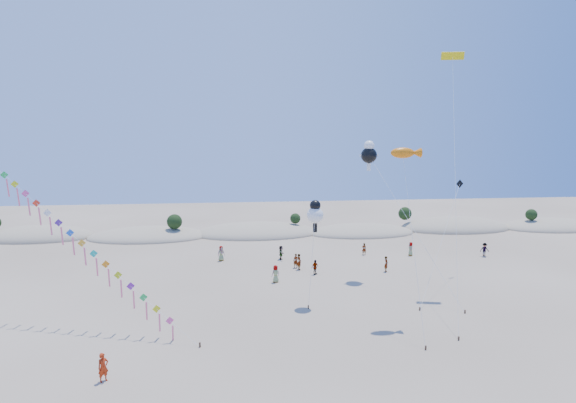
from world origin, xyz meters
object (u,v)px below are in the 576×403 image
(parafoil_kite, at_px, (453,61))
(flyer_foreground, at_px, (103,367))
(kite_train, at_px, (16,186))
(fish_kite, at_px, (406,153))

(parafoil_kite, distance_m, flyer_foreground, 39.74)
(kite_train, bearing_deg, flyer_foreground, -52.85)
(parafoil_kite, bearing_deg, kite_train, -174.39)
(kite_train, height_order, fish_kite, kite_train)
(kite_train, xyz_separation_m, flyer_foreground, (9.63, -12.70, -9.93))
(fish_kite, bearing_deg, kite_train, 172.50)
(parafoil_kite, xyz_separation_m, flyer_foreground, (-29.31, -16.53, -21.13))
(kite_train, distance_m, flyer_foreground, 18.78)
(parafoil_kite, relative_size, flyer_foreground, 12.70)
(kite_train, height_order, parafoil_kite, parafoil_kite)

